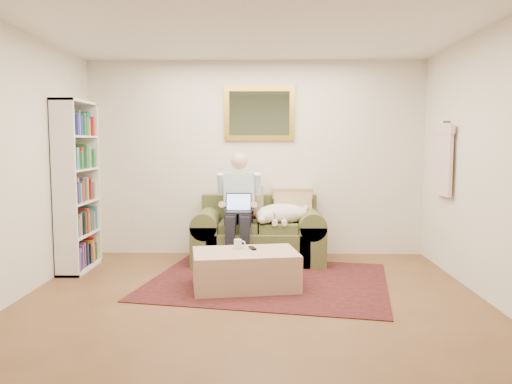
{
  "coord_description": "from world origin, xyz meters",
  "views": [
    {
      "loc": [
        0.15,
        -4.22,
        1.5
      ],
      "look_at": [
        0.02,
        1.44,
        0.95
      ],
      "focal_mm": 35.0,
      "sensor_mm": 36.0,
      "label": 1
    }
  ],
  "objects_px": {
    "sofa": "(259,239)",
    "laptop": "(238,207)",
    "seated_man": "(239,209)",
    "sleeping_dog": "(282,214)",
    "ottoman": "(245,270)",
    "coffee_mug": "(238,244)",
    "bookshelf": "(77,186)"
  },
  "relations": [
    {
      "from": "ottoman",
      "to": "bookshelf",
      "type": "bearing_deg",
      "value": 159.94
    },
    {
      "from": "laptop",
      "to": "ottoman",
      "type": "relative_size",
      "value": 0.3
    },
    {
      "from": "seated_man",
      "to": "bookshelf",
      "type": "distance_m",
      "value": 1.95
    },
    {
      "from": "sofa",
      "to": "laptop",
      "type": "xyz_separation_m",
      "value": [
        -0.25,
        -0.21,
        0.44
      ]
    },
    {
      "from": "laptop",
      "to": "ottoman",
      "type": "height_order",
      "value": "laptop"
    },
    {
      "from": "sleeping_dog",
      "to": "laptop",
      "type": "bearing_deg",
      "value": -166.36
    },
    {
      "from": "seated_man",
      "to": "sleeping_dog",
      "type": "distance_m",
      "value": 0.55
    },
    {
      "from": "coffee_mug",
      "to": "bookshelf",
      "type": "height_order",
      "value": "bookshelf"
    },
    {
      "from": "sofa",
      "to": "coffee_mug",
      "type": "relative_size",
      "value": 16.43
    },
    {
      "from": "laptop",
      "to": "coffee_mug",
      "type": "distance_m",
      "value": 0.89
    },
    {
      "from": "laptop",
      "to": "bookshelf",
      "type": "height_order",
      "value": "bookshelf"
    },
    {
      "from": "laptop",
      "to": "coffee_mug",
      "type": "relative_size",
      "value": 3.19
    },
    {
      "from": "seated_man",
      "to": "ottoman",
      "type": "height_order",
      "value": "seated_man"
    },
    {
      "from": "sleeping_dog",
      "to": "bookshelf",
      "type": "bearing_deg",
      "value": -171.44
    },
    {
      "from": "seated_man",
      "to": "bookshelf",
      "type": "bearing_deg",
      "value": -171.04
    },
    {
      "from": "ottoman",
      "to": "coffee_mug",
      "type": "xyz_separation_m",
      "value": [
        -0.08,
        0.13,
        0.24
      ]
    },
    {
      "from": "seated_man",
      "to": "sleeping_dog",
      "type": "bearing_deg",
      "value": 7.13
    },
    {
      "from": "laptop",
      "to": "sleeping_dog",
      "type": "bearing_deg",
      "value": 13.64
    },
    {
      "from": "sofa",
      "to": "laptop",
      "type": "height_order",
      "value": "laptop"
    },
    {
      "from": "seated_man",
      "to": "bookshelf",
      "type": "xyz_separation_m",
      "value": [
        -1.9,
        -0.3,
        0.31
      ]
    },
    {
      "from": "laptop",
      "to": "sofa",
      "type": "bearing_deg",
      "value": 41.02
    },
    {
      "from": "sleeping_dog",
      "to": "ottoman",
      "type": "distance_m",
      "value": 1.26
    },
    {
      "from": "sleeping_dog",
      "to": "coffee_mug",
      "type": "relative_size",
      "value": 6.76
    },
    {
      "from": "seated_man",
      "to": "laptop",
      "type": "distance_m",
      "value": 0.07
    },
    {
      "from": "sofa",
      "to": "laptop",
      "type": "distance_m",
      "value": 0.55
    },
    {
      "from": "sleeping_dog",
      "to": "bookshelf",
      "type": "relative_size",
      "value": 0.34
    },
    {
      "from": "ottoman",
      "to": "coffee_mug",
      "type": "bearing_deg",
      "value": 122.61
    },
    {
      "from": "sofa",
      "to": "seated_man",
      "type": "distance_m",
      "value": 0.5
    },
    {
      "from": "seated_man",
      "to": "coffee_mug",
      "type": "bearing_deg",
      "value": -87.41
    },
    {
      "from": "sofa",
      "to": "laptop",
      "type": "relative_size",
      "value": 5.15
    },
    {
      "from": "bookshelf",
      "to": "sleeping_dog",
      "type": "bearing_deg",
      "value": 8.56
    },
    {
      "from": "seated_man",
      "to": "ottoman",
      "type": "xyz_separation_m",
      "value": [
        0.12,
        -1.04,
        -0.5
      ]
    }
  ]
}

